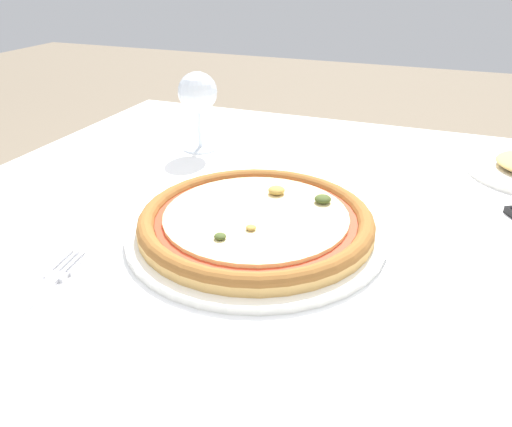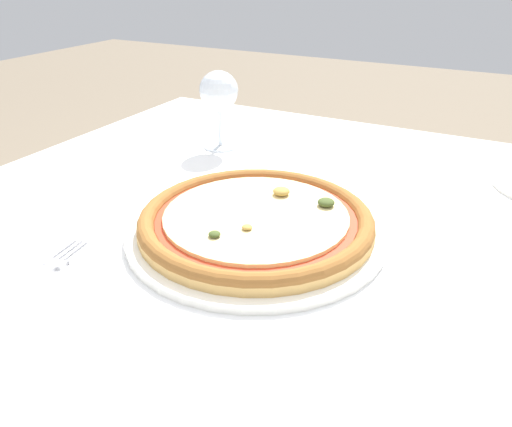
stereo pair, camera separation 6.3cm
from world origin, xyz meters
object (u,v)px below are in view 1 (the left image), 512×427
Objects in this scene: fork at (41,291)px; pizza_plate at (256,222)px; wine_glass_far_left at (198,95)px; dining_table at (381,315)px.

pizza_plate is at bearing 49.92° from fork.
wine_glass_far_left reaches higher than fork.
pizza_plate reaches higher than fork.
pizza_plate reaches higher than dining_table.
fork is at bearing -84.58° from wine_glass_far_left.
wine_glass_far_left is at bearing 95.42° from fork.
dining_table is 7.82× the size of fork.
fork is (-0.34, -0.19, 0.08)m from dining_table.
dining_table is 0.19m from pizza_plate.
fork is at bearing -130.08° from pizza_plate.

